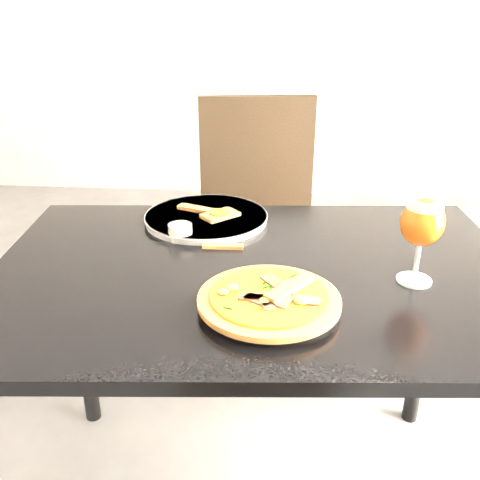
# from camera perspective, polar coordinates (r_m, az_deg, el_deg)

# --- Properties ---
(dining_table) EXTENTS (1.26, 0.89, 0.75)m
(dining_table) POSITION_cam_1_polar(r_m,az_deg,el_deg) (1.26, 1.69, -6.58)
(dining_table) COLOR black
(dining_table) RESTS_ON ground
(chair_far) EXTENTS (0.51, 0.51, 0.99)m
(chair_far) POSITION_cam_1_polar(r_m,az_deg,el_deg) (2.00, 2.00, 1.93)
(chair_far) COLOR black
(chair_far) RESTS_ON ground
(plate_main) EXTENTS (0.35, 0.35, 0.01)m
(plate_main) POSITION_cam_1_polar(r_m,az_deg,el_deg) (1.08, 3.59, -6.36)
(plate_main) COLOR silver
(plate_main) RESTS_ON dining_table
(pizza) EXTENTS (0.28, 0.28, 0.03)m
(pizza) POSITION_cam_1_polar(r_m,az_deg,el_deg) (1.05, 3.14, -6.19)
(pizza) COLOR brown
(pizza) RESTS_ON plate_main
(plate_second) EXTENTS (0.43, 0.43, 0.02)m
(plate_second) POSITION_cam_1_polar(r_m,az_deg,el_deg) (1.47, -3.61, 2.39)
(plate_second) COLOR silver
(plate_second) RESTS_ON dining_table
(crust_scraps) EXTENTS (0.18, 0.13, 0.01)m
(crust_scraps) POSITION_cam_1_polar(r_m,az_deg,el_deg) (1.46, -2.95, 2.93)
(crust_scraps) COLOR brown
(crust_scraps) RESTS_ON plate_second
(loose_crust) EXTENTS (0.10, 0.02, 0.01)m
(loose_crust) POSITION_cam_1_polar(r_m,az_deg,el_deg) (1.31, -1.84, -0.65)
(loose_crust) COLOR brown
(loose_crust) RESTS_ON dining_table
(sauce_cup) EXTENTS (0.06, 0.06, 0.04)m
(sauce_cup) POSITION_cam_1_polar(r_m,az_deg,el_deg) (1.35, -6.39, 0.93)
(sauce_cup) COLOR silver
(sauce_cup) RESTS_ON dining_table
(beer_glass) EXTENTS (0.09, 0.09, 0.19)m
(beer_glass) POSITION_cam_1_polar(r_m,az_deg,el_deg) (1.16, 18.89, 1.74)
(beer_glass) COLOR silver
(beer_glass) RESTS_ON dining_table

